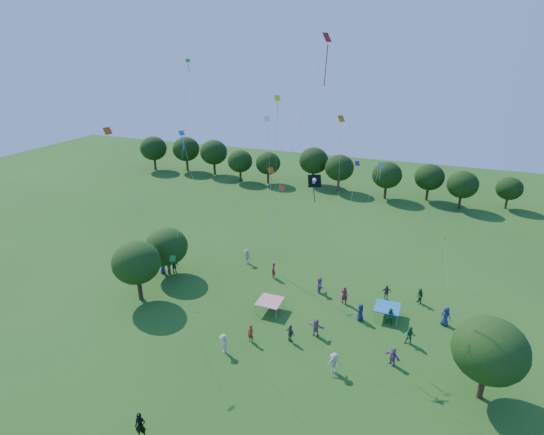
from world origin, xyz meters
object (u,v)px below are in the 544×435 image
at_px(near_tree_west, 136,263).
at_px(near_tree_north, 167,246).
at_px(tent_blue, 387,307).
at_px(tent_red_stripe, 270,301).
at_px(man_in_black, 140,426).
at_px(red_high_kite, 309,97).
at_px(near_tree_east, 490,350).
at_px(pirate_kite, 315,185).

xyz_separation_m(near_tree_west, near_tree_north, (-0.23, 5.20, -0.69)).
bearing_deg(near_tree_west, tent_blue, 13.78).
bearing_deg(tent_red_stripe, near_tree_west, -167.92).
height_order(tent_red_stripe, man_in_black, man_in_black).
xyz_separation_m(tent_red_stripe, tent_blue, (10.29, 2.91, 0.00)).
bearing_deg(red_high_kite, near_tree_west, -168.80).
xyz_separation_m(near_tree_west, red_high_kite, (15.54, 3.08, 15.39)).
relative_size(tent_red_stripe, red_high_kite, 0.10).
bearing_deg(red_high_kite, man_in_black, -108.90).
xyz_separation_m(near_tree_east, man_in_black, (-20.09, -11.30, -3.12)).
bearing_deg(tent_red_stripe, pirate_kite, 1.51).
xyz_separation_m(man_in_black, red_high_kite, (5.54, 16.19, 18.46)).
distance_m(near_tree_west, pirate_kite, 18.74).
xyz_separation_m(tent_blue, pirate_kite, (-6.41, -2.81, 11.67)).
xyz_separation_m(tent_red_stripe, pirate_kite, (3.87, 0.10, 11.67)).
bearing_deg(tent_red_stripe, red_high_kite, 7.57).
height_order(near_tree_west, near_tree_east, near_tree_east).
distance_m(pirate_kite, red_high_kite, 6.74).
bearing_deg(near_tree_west, near_tree_east, -3.45).
height_order(tent_blue, red_high_kite, red_high_kite).
height_order(pirate_kite, red_high_kite, red_high_kite).
bearing_deg(near_tree_north, pirate_kite, -8.30).
bearing_deg(tent_blue, red_high_kite, -160.89).
distance_m(near_tree_east, red_high_kite, 21.70).
relative_size(near_tree_west, near_tree_east, 0.97).
height_order(near_tree_east, tent_red_stripe, near_tree_east).
xyz_separation_m(near_tree_east, pirate_kite, (-13.73, 4.59, 8.66)).
bearing_deg(red_high_kite, near_tree_east, -18.59).
height_order(near_tree_east, man_in_black, near_tree_east).
distance_m(near_tree_north, pirate_kite, 19.22).
bearing_deg(near_tree_west, man_in_black, -52.68).
relative_size(tent_blue, pirate_kite, 0.18).
relative_size(tent_red_stripe, man_in_black, 1.18).
height_order(near_tree_west, tent_blue, near_tree_west).
relative_size(man_in_black, red_high_kite, 0.08).
bearing_deg(red_high_kite, tent_red_stripe, -172.43).
height_order(near_tree_north, tent_red_stripe, near_tree_north).
distance_m(near_tree_west, tent_blue, 23.64).
height_order(man_in_black, pirate_kite, pirate_kite).
bearing_deg(near_tree_north, near_tree_east, -13.02).
height_order(near_tree_west, red_high_kite, red_high_kite).
xyz_separation_m(near_tree_west, tent_blue, (22.78, 5.59, -2.97)).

